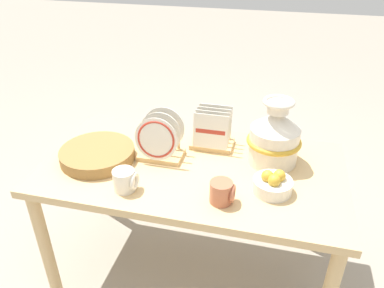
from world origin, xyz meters
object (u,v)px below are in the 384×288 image
(ceramic_vase, at_px, (275,136))
(dish_rack_round_plates, at_px, (160,142))
(dish_rack_square_plates, at_px, (213,134))
(fruit_bowl, at_px, (273,184))
(mug_cream_glaze, at_px, (125,180))
(mug_terracotta_glaze, at_px, (222,192))
(wicker_charger_stack, at_px, (98,154))

(ceramic_vase, bearing_deg, dish_rack_round_plates, -168.97)
(dish_rack_square_plates, height_order, fruit_bowl, dish_rack_square_plates)
(fruit_bowl, bearing_deg, ceramic_vase, 93.88)
(ceramic_vase, relative_size, dish_rack_square_plates, 1.50)
(ceramic_vase, distance_m, fruit_bowl, 0.24)
(mug_cream_glaze, distance_m, fruit_bowl, 0.59)
(fruit_bowl, bearing_deg, mug_terracotta_glaze, -148.76)
(wicker_charger_stack, xyz_separation_m, mug_terracotta_glaze, (0.60, -0.16, 0.02))
(wicker_charger_stack, relative_size, fruit_bowl, 2.13)
(dish_rack_square_plates, bearing_deg, ceramic_vase, -13.27)
(dish_rack_round_plates, height_order, mug_cream_glaze, dish_rack_round_plates)
(dish_rack_square_plates, bearing_deg, dish_rack_round_plates, -141.79)
(wicker_charger_stack, bearing_deg, dish_rack_round_plates, 16.24)
(dish_rack_round_plates, height_order, fruit_bowl, dish_rack_round_plates)
(dish_rack_round_plates, relative_size, wicker_charger_stack, 0.65)
(ceramic_vase, distance_m, mug_terracotta_glaze, 0.39)
(mug_cream_glaze, xyz_separation_m, fruit_bowl, (0.57, 0.13, -0.01))
(wicker_charger_stack, bearing_deg, dish_rack_square_plates, 26.85)
(dish_rack_round_plates, bearing_deg, ceramic_vase, 11.03)
(wicker_charger_stack, bearing_deg, mug_terracotta_glaze, -15.11)
(dish_rack_square_plates, distance_m, mug_terracotta_glaze, 0.42)
(ceramic_vase, relative_size, dish_rack_round_plates, 1.37)
(dish_rack_round_plates, height_order, mug_terracotta_glaze, dish_rack_round_plates)
(mug_cream_glaze, relative_size, mug_terracotta_glaze, 1.00)
(dish_rack_round_plates, distance_m, wicker_charger_stack, 0.29)
(dish_rack_square_plates, xyz_separation_m, mug_cream_glaze, (-0.27, -0.42, -0.02))
(dish_rack_round_plates, distance_m, fruit_bowl, 0.53)
(fruit_bowl, bearing_deg, wicker_charger_stack, 176.30)
(wicker_charger_stack, bearing_deg, fruit_bowl, -3.70)
(dish_rack_round_plates, bearing_deg, mug_terracotta_glaze, -36.40)
(dish_rack_round_plates, relative_size, fruit_bowl, 1.40)
(ceramic_vase, distance_m, wicker_charger_stack, 0.79)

